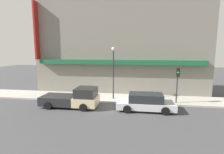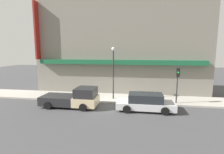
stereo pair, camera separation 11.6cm
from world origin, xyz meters
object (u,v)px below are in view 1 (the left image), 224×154
(street_lamp, at_px, (113,67))
(fire_hydrant, at_px, (80,95))
(parked_car, at_px, (146,102))
(pickup_truck, at_px, (74,98))
(traffic_light, at_px, (178,79))

(street_lamp, bearing_deg, fire_hydrant, -172.01)
(parked_car, bearing_deg, street_lamp, 139.26)
(fire_hydrant, xyz_separation_m, street_lamp, (3.36, 0.47, 2.92))
(parked_car, bearing_deg, fire_hydrant, 160.88)
(pickup_truck, relative_size, parked_car, 1.05)
(fire_hydrant, bearing_deg, street_lamp, 7.99)
(pickup_truck, relative_size, traffic_light, 1.54)
(traffic_light, bearing_deg, street_lamp, 173.58)
(parked_car, bearing_deg, traffic_light, 33.05)
(parked_car, height_order, street_lamp, street_lamp)
(parked_car, bearing_deg, pickup_truck, 179.17)
(fire_hydrant, bearing_deg, traffic_light, -1.25)
(parked_car, xyz_separation_m, traffic_light, (2.89, 1.94, 1.74))
(pickup_truck, relative_size, street_lamp, 0.98)
(pickup_truck, distance_m, parked_car, 6.35)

